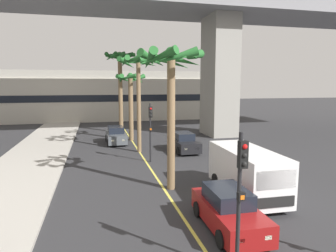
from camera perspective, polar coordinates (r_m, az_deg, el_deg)
sidewalk_left at (r=17.61m, az=-28.50°, el=-11.07°), size 4.80×80.00×0.15m
lane_stripe_center at (r=24.96m, az=-5.41°, el=-4.92°), size 0.14×56.00×0.01m
bridge_overpass at (r=32.02m, az=-5.70°, el=21.93°), size 67.21×8.00×16.91m
pier_building_backdrop at (r=49.48m, az=-9.65°, el=5.66°), size 38.80×8.04×7.57m
car_queue_front at (r=28.90m, az=-9.79°, el=-1.80°), size 1.90×4.13×1.56m
car_queue_second at (r=25.08m, az=2.99°, el=-3.16°), size 1.89×4.13×1.56m
car_queue_third at (r=12.21m, az=11.33°, el=-15.35°), size 1.89×4.13×1.56m
delivery_van at (r=15.41m, az=14.66°, el=-8.28°), size 2.26×5.30×2.36m
traffic_light_median_near at (r=8.81m, az=13.56°, el=-10.79°), size 0.24×0.37×4.20m
traffic_light_median_far at (r=21.23m, az=-3.35°, el=0.28°), size 0.24×0.37×4.20m
palm_tree_near_median at (r=34.97m, az=-9.04°, el=10.59°), size 3.51×3.52×9.14m
palm_tree_mid_median at (r=29.82m, az=-7.05°, el=6.88°), size 2.93×3.00×6.64m
palm_tree_far_median at (r=15.45m, az=0.60°, el=9.64°), size 3.52×3.51×7.37m
palm_tree_farthest_median at (r=24.44m, az=-5.65°, el=10.41°), size 3.41×3.44×7.82m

